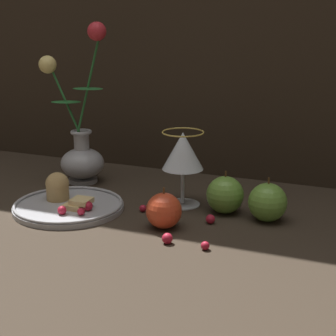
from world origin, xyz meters
TOP-DOWN VIEW (x-y plane):
  - ground_plane at (0.00, 0.00)m, footprint 2.40×2.40m
  - vase at (-0.20, 0.13)m, footprint 0.18×0.10m
  - plate_with_pastries at (-0.14, -0.04)m, footprint 0.23×0.23m
  - wine_glass at (0.07, 0.07)m, footprint 0.09×0.09m
  - apple_beside_vase at (0.26, 0.05)m, footprint 0.08×0.08m
  - apple_near_glass at (0.17, 0.06)m, footprint 0.08×0.08m
  - apple_at_table_edge at (0.09, -0.06)m, footprint 0.07×0.07m
  - berry_near_plate at (0.16, -0.01)m, footprint 0.02×0.02m
  - berry_front_center at (0.19, -0.13)m, footprint 0.02×0.02m
  - berry_by_glass_stem at (0.02, -0.00)m, footprint 0.01×0.01m
  - berry_under_candlestick at (0.12, -0.13)m, footprint 0.02×0.02m
  - berry_far_right at (0.05, -0.00)m, footprint 0.02×0.02m

SIDE VIEW (x-z plane):
  - ground_plane at x=0.00m, z-range 0.00..0.00m
  - berry_by_glass_stem at x=0.02m, z-range 0.00..0.01m
  - berry_front_center at x=0.19m, z-range 0.00..0.02m
  - berry_far_right at x=0.05m, z-range 0.00..0.02m
  - berry_near_plate at x=0.16m, z-range 0.00..0.02m
  - berry_under_candlestick at x=0.12m, z-range 0.00..0.02m
  - plate_with_pastries at x=-0.14m, z-range -0.02..0.05m
  - apple_at_table_edge at x=0.09m, z-range -0.01..0.07m
  - apple_beside_vase at x=0.26m, z-range -0.01..0.08m
  - apple_near_glass at x=0.17m, z-range -0.01..0.08m
  - vase at x=-0.20m, z-range -0.10..0.27m
  - wine_glass at x=0.07m, z-range 0.03..0.19m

